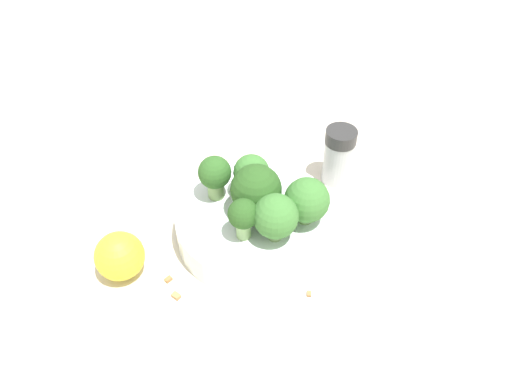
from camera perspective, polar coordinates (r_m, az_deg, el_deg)
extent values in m
plane|color=beige|center=(0.61, 0.00, -4.79)|extent=(3.00, 3.00, 0.00)
cylinder|color=silver|center=(0.60, 0.00, -3.59)|extent=(0.19, 0.19, 0.04)
cylinder|color=#7A9E5B|center=(0.57, -0.44, -1.50)|extent=(0.03, 0.03, 0.03)
sphere|color=#28511E|center=(0.56, -0.46, 0.21)|extent=(0.06, 0.06, 0.06)
cylinder|color=#7A9E5B|center=(0.60, -4.62, 0.64)|extent=(0.03, 0.03, 0.03)
sphere|color=#2D5B23|center=(0.58, -4.74, 2.25)|extent=(0.04, 0.04, 0.04)
cylinder|color=#84AD66|center=(0.57, 5.69, -2.41)|extent=(0.02, 0.02, 0.02)
sphere|color=#3D7533|center=(0.56, 5.84, -0.92)|extent=(0.05, 0.05, 0.05)
cylinder|color=#8EB770|center=(0.55, -1.44, -4.00)|extent=(0.02, 0.02, 0.03)
sphere|color=#28511E|center=(0.53, -1.48, -2.51)|extent=(0.03, 0.03, 0.03)
cylinder|color=#84AD66|center=(0.60, -0.51, 0.74)|extent=(0.03, 0.03, 0.03)
sphere|color=#3D7533|center=(0.58, -0.53, 2.27)|extent=(0.04, 0.04, 0.04)
cylinder|color=#7A9E5B|center=(0.55, 2.20, -4.31)|extent=(0.02, 0.02, 0.03)
sphere|color=#3D7533|center=(0.53, 2.26, -2.79)|extent=(0.05, 0.05, 0.05)
cylinder|color=#B2B7BC|center=(0.67, 9.30, 3.52)|extent=(0.04, 0.04, 0.06)
cylinder|color=#2D2D2D|center=(0.65, 9.71, 6.26)|extent=(0.04, 0.04, 0.02)
sphere|color=yellow|center=(0.57, -15.31, -7.07)|extent=(0.06, 0.06, 0.06)
cube|color=#AD7F4C|center=(0.56, -9.14, -11.51)|extent=(0.01, 0.01, 0.01)
cube|color=olive|center=(0.56, 6.09, -11.40)|extent=(0.01, 0.01, 0.01)
cube|color=#AD7F4C|center=(0.60, -13.65, -7.60)|extent=(0.01, 0.01, 0.01)
cube|color=olive|center=(0.57, -10.01, -9.69)|extent=(0.01, 0.01, 0.01)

